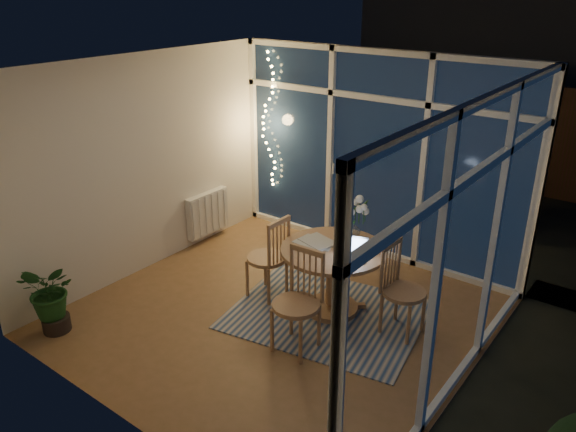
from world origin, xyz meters
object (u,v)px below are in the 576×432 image
object	(u,v)px
chair_left	(267,256)
chair_right	(404,290)
chair_front	(296,303)
flower_vase	(352,229)
laptop	(352,249)
potted_plant	(52,298)
dining_table	(333,280)

from	to	relation	value
chair_left	chair_right	world-z (taller)	chair_left
chair_front	flower_vase	distance (m)	1.17
chair_right	chair_front	world-z (taller)	chair_front
laptop	chair_right	bearing A→B (deg)	-2.99
chair_left	flower_vase	bearing A→B (deg)	124.26
flower_vase	potted_plant	xyz separation A→B (m)	(-2.07, -2.35, -0.48)
dining_table	laptop	distance (m)	0.56
dining_table	chair_front	world-z (taller)	chair_front
chair_right	dining_table	bearing A→B (deg)	99.99
chair_right	chair_front	distance (m)	1.12
flower_vase	chair_front	bearing A→B (deg)	-85.94
chair_front	potted_plant	bearing A→B (deg)	-152.71
chair_right	flower_vase	world-z (taller)	chair_right
laptop	potted_plant	distance (m)	3.06
chair_left	flower_vase	world-z (taller)	chair_left
dining_table	laptop	xyz separation A→B (m)	(0.27, -0.09, 0.49)
chair_left	chair_right	size ratio (longest dim) A/B	1.02
chair_right	flower_vase	distance (m)	0.89
dining_table	chair_front	distance (m)	0.80
chair_front	laptop	xyz separation A→B (m)	(0.18, 0.70, 0.34)
dining_table	laptop	world-z (taller)	laptop
chair_left	flower_vase	xyz separation A→B (m)	(0.78, 0.51, 0.36)
chair_left	potted_plant	bearing A→B (deg)	-33.88
laptop	dining_table	bearing A→B (deg)	140.06
laptop	flower_vase	size ratio (longest dim) A/B	1.38
chair_front	potted_plant	world-z (taller)	chair_front
laptop	potted_plant	xyz separation A→B (m)	(-2.33, -1.93, -0.48)
flower_vase	chair_left	bearing A→B (deg)	-146.86
chair_left	laptop	world-z (taller)	chair_left
flower_vase	potted_plant	size ratio (longest dim) A/B	0.28
chair_front	flower_vase	xyz separation A→B (m)	(-0.08, 1.12, 0.34)
chair_front	laptop	size ratio (longest dim) A/B	3.57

